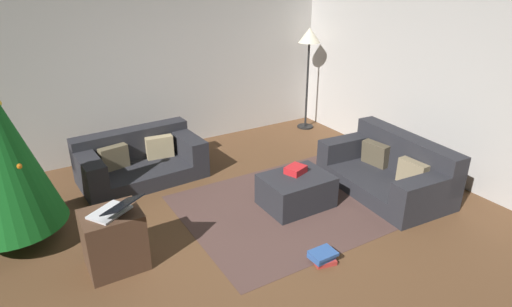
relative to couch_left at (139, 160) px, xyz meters
name	(u,v)px	position (x,y,z in m)	size (l,w,h in m)	color
ground_plane	(246,257)	(0.34, -2.24, -0.25)	(6.40, 6.40, 0.00)	brown
rear_partition	(136,66)	(0.34, 0.90, 1.05)	(6.40, 0.12, 2.60)	#BCB7B2
corner_partition	(472,84)	(3.48, -2.24, 1.05)	(0.12, 6.40, 2.60)	#B5B0AB
couch_left	(139,160)	(0.00, 0.00, 0.00)	(1.60, 0.95, 0.61)	#26262B
couch_right	(390,170)	(2.60, -1.95, 0.01)	(1.01, 1.66, 0.68)	#26262B
ottoman	(296,191)	(1.35, -1.67, -0.06)	(0.78, 0.59, 0.38)	#26262B
gift_box	(296,170)	(1.39, -1.60, 0.17)	(0.23, 0.19, 0.08)	red
tv_remote	(295,171)	(1.40, -1.58, 0.14)	(0.05, 0.16, 0.02)	black
side_table	(114,240)	(-0.75, -1.73, 0.04)	(0.52, 0.44, 0.58)	#4C3323
laptop	(114,209)	(-0.72, -1.78, 0.39)	(0.50, 0.52, 0.19)	silver
book_stack	(323,257)	(0.94, -2.69, -0.18)	(0.25, 0.21, 0.12)	#B7332D
corner_lamp	(309,43)	(3.08, 0.42, 1.21)	(0.36, 0.36, 1.70)	black
area_rug	(295,204)	(1.35, -1.67, -0.24)	(2.60, 2.00, 0.01)	#4C3430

